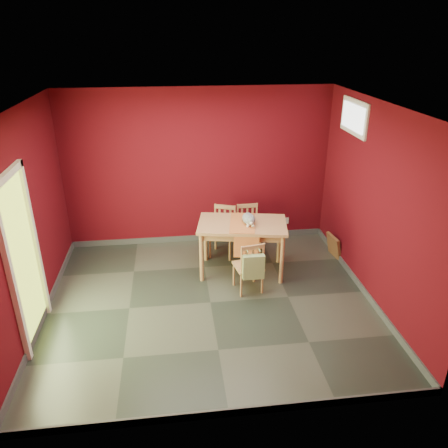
{
  "coord_description": "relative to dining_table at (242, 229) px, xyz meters",
  "views": [
    {
      "loc": [
        -0.45,
        -5.13,
        3.55
      ],
      "look_at": [
        0.25,
        0.45,
        1.0
      ],
      "focal_mm": 35.0,
      "sensor_mm": 36.0,
      "label": 1
    }
  ],
  "objects": [
    {
      "name": "chair_near",
      "position": [
        0.01,
        -0.57,
        -0.32
      ],
      "size": [
        0.44,
        0.44,
        0.81
      ],
      "color": "tan",
      "rests_on": "ground"
    },
    {
      "name": "chair_far_right",
      "position": [
        0.22,
        0.66,
        -0.31
      ],
      "size": [
        0.4,
        0.4,
        0.83
      ],
      "color": "tan",
      "rests_on": "ground"
    },
    {
      "name": "picture_frame",
      "position": [
        1.61,
        0.28,
        -0.54
      ],
      "size": [
        0.18,
        0.4,
        0.39
      ],
      "color": "brown",
      "rests_on": "ground"
    },
    {
      "name": "dining_table",
      "position": [
        0.0,
        0.0,
        0.0
      ],
      "size": [
        1.45,
        1.0,
        0.83
      ],
      "color": "tan",
      "rests_on": "ground"
    },
    {
      "name": "chair_far_left",
      "position": [
        -0.22,
        0.61,
        -0.3
      ],
      "size": [
        0.51,
        0.51,
        0.85
      ],
      "color": "tan",
      "rests_on": "ground"
    },
    {
      "name": "ground",
      "position": [
        -0.58,
        -0.81,
        -0.73
      ],
      "size": [
        4.5,
        4.5,
        0.0
      ],
      "primitive_type": "plane",
      "color": "#2D342D",
      "rests_on": "ground"
    },
    {
      "name": "window",
      "position": [
        1.65,
        0.19,
        1.62
      ],
      "size": [
        0.05,
        0.9,
        0.5
      ],
      "color": "white",
      "rests_on": "room_shell"
    },
    {
      "name": "tote_bag",
      "position": [
        0.03,
        -0.77,
        -0.22
      ],
      "size": [
        0.3,
        0.18,
        0.43
      ],
      "color": "#8A9F65",
      "rests_on": "chair_near"
    },
    {
      "name": "outlet_plate",
      "position": [
        1.02,
        1.17,
        -0.43
      ],
      "size": [
        0.08,
        0.02,
        0.12
      ],
      "primitive_type": "cube",
      "color": "silver",
      "rests_on": "room_shell"
    },
    {
      "name": "cat",
      "position": [
        0.09,
        -0.01,
        0.2
      ],
      "size": [
        0.23,
        0.41,
        0.2
      ],
      "primitive_type": null,
      "rotation": [
        0.0,
        0.0,
        0.05
      ],
      "color": "slate",
      "rests_on": "table_runner"
    },
    {
      "name": "table_runner",
      "position": [
        -0.0,
        -0.13,
        0.04
      ],
      "size": [
        0.5,
        0.83,
        0.39
      ],
      "color": "#C06631",
      "rests_on": "dining_table"
    },
    {
      "name": "doorway",
      "position": [
        -2.8,
        -1.21,
        0.4
      ],
      "size": [
        0.06,
        1.01,
        2.13
      ],
      "color": "#B7D838",
      "rests_on": "ground"
    },
    {
      "name": "room_shell",
      "position": [
        -0.58,
        -0.81,
        -0.68
      ],
      "size": [
        4.5,
        4.5,
        4.5
      ],
      "color": "#4E0810",
      "rests_on": "ground"
    }
  ]
}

